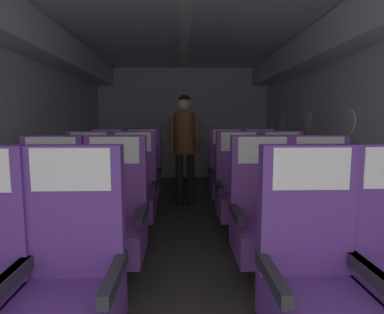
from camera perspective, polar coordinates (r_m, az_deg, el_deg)
ground at (r=3.50m, az=-1.10°, el=-13.56°), size 3.74×6.92×0.02m
fuselage_shell at (r=3.59m, az=-1.22°, el=14.05°), size 3.62×6.57×2.31m
seat_a_left_aisle at (r=1.63m, az=-21.44°, el=-21.07°), size 0.49×0.50×1.09m
seat_a_right_window at (r=1.65m, az=21.38°, el=-20.70°), size 0.49×0.50×1.09m
seat_b_left_window at (r=2.58m, az=-24.39°, el=-10.71°), size 0.49×0.50×1.09m
seat_b_left_aisle at (r=2.44m, az=-13.95°, el=-11.31°), size 0.49×0.50×1.09m
seat_b_right_aisle at (r=2.59m, az=22.49°, el=-10.54°), size 0.49×0.50×1.09m
seat_b_right_window at (r=2.44m, az=12.86°, el=-11.26°), size 0.49×0.50×1.09m
seat_c_left_window at (r=3.41m, az=-18.32°, el=-6.26°), size 0.49×0.50×1.09m
seat_c_left_aisle at (r=3.30m, az=-10.64°, el=-6.44°), size 0.49×0.50×1.09m
seat_c_right_aisle at (r=3.43m, az=16.19°, el=-6.08°), size 0.49×0.50×1.09m
seat_c_right_window at (r=3.31m, az=8.54°, el=-6.36°), size 0.49×0.50×1.09m
seat_d_left_window at (r=4.25m, az=-15.12°, el=-3.60°), size 0.49×0.50×1.09m
seat_d_left_aisle at (r=4.18m, az=-8.97°, el=-3.61°), size 0.49×0.50×1.09m
seat_d_right_aisle at (r=4.29m, az=12.27°, el=-3.42°), size 0.49×0.50×1.09m
seat_d_right_window at (r=4.18m, az=6.47°, el=-3.56°), size 0.49×0.50×1.09m
flight_attendant at (r=4.40m, az=-1.30°, el=3.42°), size 0.43×0.28×1.55m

